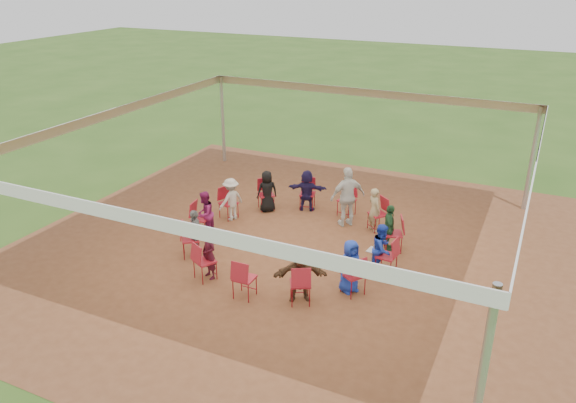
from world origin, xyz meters
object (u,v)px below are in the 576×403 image
at_px(cable_coil, 276,247).
at_px(chair_1, 394,234).
at_px(chair_6, 228,203).
at_px(person_seated_2, 374,210).
at_px(person_seated_3, 307,190).
at_px(person_seated_6, 205,214).
at_px(chair_2, 378,214).
at_px(laptop, 375,248).
at_px(person_seated_9, 300,274).
at_px(chair_10, 244,278).
at_px(chair_5, 266,195).
at_px(person_seated_8, 209,254).
at_px(chair_0, 387,256).
at_px(chair_7, 201,219).
at_px(chair_9, 205,261).
at_px(chair_3, 347,200).
at_px(chair_12, 353,275).
at_px(standing_person, 348,197).
at_px(chair_11, 300,284).
at_px(person_seated_10, 350,266).
at_px(person_seated_7, 195,233).
at_px(person_seated_1, 389,228).
at_px(person_seated_4, 267,191).
at_px(person_seated_0, 382,249).
at_px(chair_8, 191,239).
at_px(chair_4, 307,194).

bearing_deg(cable_coil, chair_1, 22.32).
height_order(chair_6, person_seated_2, person_seated_2).
xyz_separation_m(person_seated_3, person_seated_6, (-1.72, -2.59, 0.00)).
xyz_separation_m(chair_2, laptop, (0.57, -2.10, 0.12)).
xyz_separation_m(person_seated_2, person_seated_9, (-0.40, -3.84, 0.00)).
bearing_deg(person_seated_9, person_seated_6, 124.62).
bearing_deg(chair_10, laptop, 45.49).
xyz_separation_m(chair_5, laptop, (3.84, -2.04, 0.12)).
relative_size(chair_5, person_seated_8, 0.76).
height_order(person_seated_3, laptop, person_seated_3).
relative_size(chair_0, chair_7, 1.00).
bearing_deg(chair_9, chair_3, 96.92).
bearing_deg(chair_12, standing_person, 55.56).
bearing_deg(standing_person, chair_11, 52.25).
relative_size(chair_1, standing_person, 0.55).
distance_m(chair_3, person_seated_10, 3.96).
height_order(person_seated_2, person_seated_3, same).
distance_m(person_seated_9, cable_coil, 2.47).
bearing_deg(chair_5, chair_0, 110.77).
distance_m(person_seated_7, cable_coil, 2.03).
bearing_deg(person_seated_1, chair_10, 125.60).
distance_m(chair_7, person_seated_4, 2.24).
xyz_separation_m(chair_1, person_seated_0, (0.04, -1.16, 0.15)).
relative_size(chair_2, chair_6, 1.00).
xyz_separation_m(chair_3, person_seated_10, (1.41, -3.70, 0.15)).
bearing_deg(laptop, person_seated_10, 174.53).
relative_size(chair_2, standing_person, 0.55).
bearing_deg(chair_8, laptop, 70.56).
bearing_deg(person_seated_1, person_seated_7, 96.92).
distance_m(person_seated_1, person_seated_4, 3.86).
relative_size(person_seated_8, standing_person, 0.73).
relative_size(chair_3, chair_7, 1.00).
relative_size(chair_4, person_seated_0, 0.76).
height_order(chair_8, person_seated_7, person_seated_7).
distance_m(chair_2, person_seated_2, 0.19).
relative_size(chair_4, chair_8, 1.00).
bearing_deg(cable_coil, person_seated_1, 22.34).
bearing_deg(chair_11, person_seated_7, 136.85).
height_order(person_seated_3, person_seated_4, same).
relative_size(standing_person, cable_coil, 4.97).
distance_m(chair_4, chair_6, 2.29).
bearing_deg(standing_person, person_seated_2, 134.60).
relative_size(person_seated_1, standing_person, 0.73).
bearing_deg(chair_3, chair_2, 166.15).
bearing_deg(person_seated_10, person_seated_1, 27.69).
xyz_separation_m(chair_8, chair_10, (2.05, -1.03, 0.00)).
xyz_separation_m(person_seated_8, standing_person, (1.83, 3.90, 0.22)).
bearing_deg(person_seated_3, person_seated_6, 41.54).
bearing_deg(chair_8, person_seated_8, 19.63).
bearing_deg(chair_1, standing_person, 37.74).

